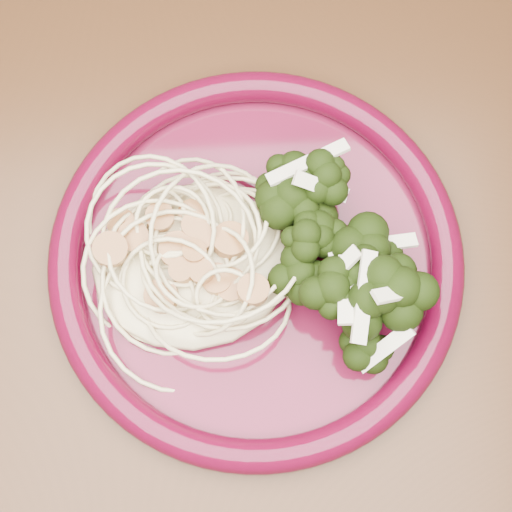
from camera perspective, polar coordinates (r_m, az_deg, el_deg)
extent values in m
plane|color=brown|center=(1.30, 3.55, -8.28)|extent=(3.50, 3.50, 0.00)
cube|color=#472814|center=(0.59, 7.78, 1.34)|extent=(1.20, 0.80, 0.04)
cylinder|color=#510D23|center=(0.55, 0.00, -0.47)|extent=(0.33, 0.33, 0.01)
torus|color=#51061E|center=(0.54, 0.00, -0.18)|extent=(0.33, 0.33, 0.03)
ellipsoid|color=beige|center=(0.54, -5.30, -0.41)|extent=(0.16, 0.14, 0.03)
ellipsoid|color=black|center=(0.53, 6.55, 1.10)|extent=(0.11, 0.17, 0.06)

